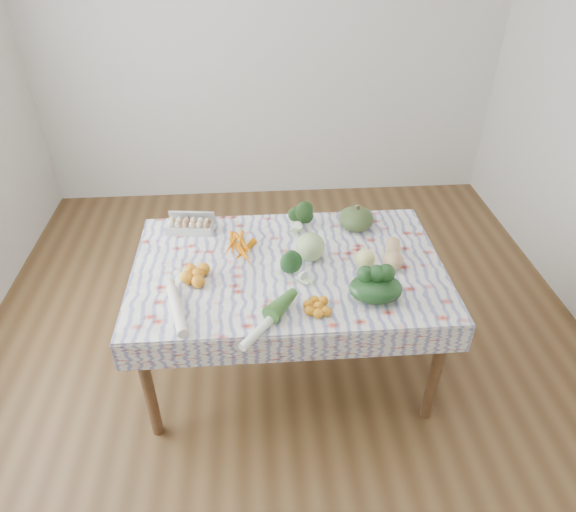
{
  "coord_description": "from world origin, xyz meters",
  "views": [
    {
      "loc": [
        -0.16,
        -2.2,
        2.4
      ],
      "look_at": [
        0.0,
        0.0,
        0.82
      ],
      "focal_mm": 32.0,
      "sensor_mm": 36.0,
      "label": 1
    }
  ],
  "objects_px": {
    "dining_table": "(288,277)",
    "cabbage": "(310,247)",
    "grapefruit": "(365,259)",
    "egg_carton": "(190,227)",
    "butternut_squash": "(393,253)",
    "kabocha_squash": "(356,219)"
  },
  "relations": [
    {
      "from": "dining_table",
      "to": "cabbage",
      "type": "distance_m",
      "value": 0.21
    },
    {
      "from": "cabbage",
      "to": "grapefruit",
      "type": "xyz_separation_m",
      "value": [
        0.28,
        -0.09,
        -0.03
      ]
    },
    {
      "from": "egg_carton",
      "to": "butternut_squash",
      "type": "height_order",
      "value": "butternut_squash"
    },
    {
      "from": "grapefruit",
      "to": "kabocha_squash",
      "type": "bearing_deg",
      "value": 86.66
    },
    {
      "from": "egg_carton",
      "to": "cabbage",
      "type": "relative_size",
      "value": 1.73
    },
    {
      "from": "kabocha_squash",
      "to": "egg_carton",
      "type": "bearing_deg",
      "value": 178.08
    },
    {
      "from": "cabbage",
      "to": "butternut_squash",
      "type": "relative_size",
      "value": 0.68
    },
    {
      "from": "dining_table",
      "to": "butternut_squash",
      "type": "distance_m",
      "value": 0.58
    },
    {
      "from": "dining_table",
      "to": "cabbage",
      "type": "xyz_separation_m",
      "value": [
        0.12,
        0.05,
        0.16
      ]
    },
    {
      "from": "grapefruit",
      "to": "egg_carton",
      "type": "bearing_deg",
      "value": 156.56
    },
    {
      "from": "kabocha_squash",
      "to": "grapefruit",
      "type": "height_order",
      "value": "kabocha_squash"
    },
    {
      "from": "dining_table",
      "to": "cabbage",
      "type": "relative_size",
      "value": 10.16
    },
    {
      "from": "egg_carton",
      "to": "kabocha_squash",
      "type": "height_order",
      "value": "kabocha_squash"
    },
    {
      "from": "cabbage",
      "to": "dining_table",
      "type": "bearing_deg",
      "value": -159.45
    },
    {
      "from": "grapefruit",
      "to": "butternut_squash",
      "type": "bearing_deg",
      "value": 12.8
    },
    {
      "from": "kabocha_squash",
      "to": "grapefruit",
      "type": "xyz_separation_m",
      "value": [
        -0.02,
        -0.38,
        -0.01
      ]
    },
    {
      "from": "dining_table",
      "to": "egg_carton",
      "type": "distance_m",
      "value": 0.67
    },
    {
      "from": "cabbage",
      "to": "grapefruit",
      "type": "distance_m",
      "value": 0.3
    },
    {
      "from": "grapefruit",
      "to": "cabbage",
      "type": "bearing_deg",
      "value": 161.68
    },
    {
      "from": "butternut_squash",
      "to": "dining_table",
      "type": "bearing_deg",
      "value": -166.64
    },
    {
      "from": "kabocha_squash",
      "to": "cabbage",
      "type": "bearing_deg",
      "value": -136.44
    },
    {
      "from": "dining_table",
      "to": "cabbage",
      "type": "height_order",
      "value": "cabbage"
    }
  ]
}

